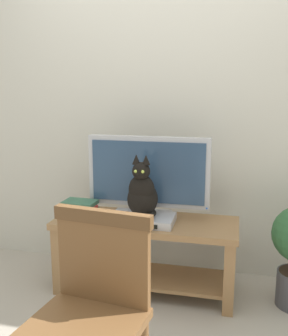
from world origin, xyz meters
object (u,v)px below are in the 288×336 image
wooden_chair (91,306)px  book_stack (81,209)px  cat (142,193)px  tv (148,175)px  media_box (143,219)px  tv_stand (146,243)px

wooden_chair → book_stack: wooden_chair is taller
cat → book_stack: (-0.46, 0.03, -0.15)m
wooden_chair → book_stack: size_ratio=3.80×
tv → media_box: tv is taller
cat → wooden_chair: bearing=-87.7°
tv_stand → book_stack: book_stack is taller
tv → cat: (-0.01, -0.15, -0.09)m
tv_stand → tv: size_ratio=1.47×
tv_stand → media_box: 0.20m
wooden_chair → book_stack: 1.24m
tv → book_stack: size_ratio=3.50×
tv_stand → book_stack: (-0.46, -0.04, 0.23)m
tv_stand → wooden_chair: 1.19m
book_stack → tv: bearing=14.7°
cat → book_stack: bearing=176.5°
book_stack → media_box: bearing=-1.8°
tv → media_box: (-0.01, -0.14, -0.28)m
media_box → cat: bearing=-85.1°
tv_stand → tv: (0.00, 0.08, 0.48)m
wooden_chair → book_stack: bearing=113.8°
wooden_chair → book_stack: (-0.50, 1.13, 0.03)m
tv → wooden_chair: tv is taller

